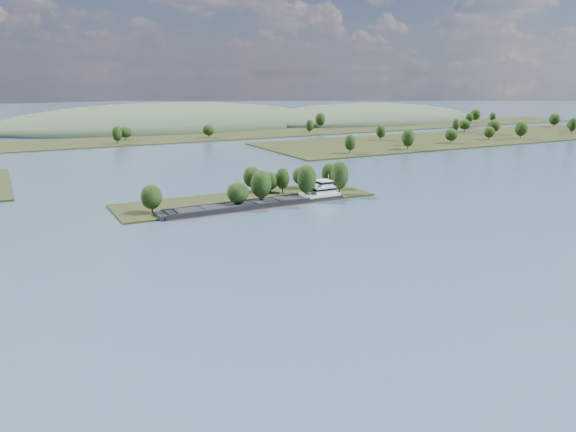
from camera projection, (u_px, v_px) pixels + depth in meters
ground at (326, 240)px, 165.87m from camera, size 1800.00×1800.00×0.00m
tree_island at (264, 189)px, 218.40m from camera, size 100.00×30.85×14.71m
right_bank at (467, 137)px, 423.81m from camera, size 320.00×90.00×14.99m
back_shoreline at (137, 140)px, 409.80m from camera, size 900.00×60.00×16.01m
hill_east at (366, 121)px, 582.93m from camera, size 260.00×140.00×36.00m
hill_west at (169, 127)px, 519.56m from camera, size 320.00×160.00×44.00m
cargo_barge at (267, 202)px, 209.37m from camera, size 73.53×11.27×9.91m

